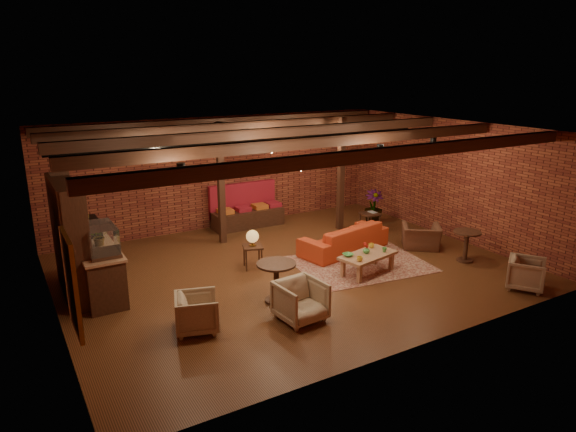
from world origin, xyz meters
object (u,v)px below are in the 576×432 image
side_table_book (370,214)px  plant_tall (375,174)px  sofa (344,238)px  round_table_right (467,241)px  round_table_left (276,275)px  armchair_b (301,299)px  side_table_lamp (252,239)px  armchair_a (197,311)px  armchair_far (527,272)px  coffee_table (367,256)px  armchair_right (421,233)px

side_table_book → plant_tall: size_ratio=0.19×
sofa → side_table_book: (1.61, 0.97, 0.15)m
sofa → side_table_book: 1.89m
round_table_right → round_table_left: bearing=176.0°
armchair_b → round_table_right: armchair_b is taller
sofa → plant_tall: 3.01m
side_table_lamp → armchair_a: 3.08m
round_table_left → side_table_book: bearing=30.5°
side_table_lamp → armchair_a: size_ratio=1.23×
side_table_lamp → armchair_far: size_ratio=1.26×
sofa → plant_tall: plant_tall is taller
round_table_left → coffee_table: bearing=5.3°
sofa → coffee_table: (-0.42, -1.45, 0.06)m
round_table_right → plant_tall: plant_tall is taller
coffee_table → armchair_a: bearing=-172.6°
armchair_b → armchair_far: armchair_b is taller
coffee_table → round_table_right: size_ratio=1.94×
armchair_right → round_table_right: bearing=139.9°
sofa → side_table_lamp: (-2.50, 0.15, 0.35)m
armchair_b → armchair_right: size_ratio=0.88×
armchair_far → side_table_lamp: bearing=104.8°
coffee_table → armchair_far: size_ratio=2.00×
round_table_right → armchair_b: bearing=-173.6°
side_table_book → plant_tall: 1.35m
coffee_table → armchair_a: 4.30m
armchair_a → armchair_b: bearing=-90.9°
side_table_lamp → armchair_right: (4.37, -0.96, -0.29)m
side_table_lamp → round_table_left: 1.88m
armchair_a → round_table_left: bearing=-62.4°
armchair_far → sofa: bearing=83.6°
round_table_left → armchair_a: (-1.79, -0.33, -0.18)m
side_table_lamp → armchair_far: bearing=-41.5°
round_table_left → armchair_right: size_ratio=0.86×
round_table_left → armchair_a: bearing=-169.7°
armchair_a → armchair_right: size_ratio=0.80×
round_table_left → round_table_right: round_table_left is taller
armchair_far → plant_tall: size_ratio=0.25×
armchair_a → armchair_far: bearing=-87.8°
armchair_b → armchair_right: bearing=15.7°
plant_tall → round_table_left: bearing=-147.5°
coffee_table → plant_tall: plant_tall is taller
armchair_far → round_table_left: bearing=122.8°
armchair_a → side_table_book: (6.29, 2.98, 0.13)m
armchair_a → coffee_table: bearing=-65.3°
side_table_lamp → plant_tall: plant_tall is taller
coffee_table → round_table_left: bearing=-174.7°
armchair_a → round_table_right: size_ratio=1.00×
armchair_a → armchair_far: (6.64, -1.79, -0.01)m
side_table_lamp → armchair_a: bearing=-135.2°
armchair_right → armchair_a: bearing=48.3°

